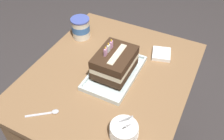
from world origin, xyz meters
TOP-DOWN VIEW (x-y plane):
  - dining_table at (0.00, 0.00)m, footprint 0.93×0.78m
  - foil_tray at (0.01, -0.02)m, footprint 0.35×0.21m
  - birthday_cake at (0.01, -0.02)m, footprint 0.21×0.16m
  - bowl_stack at (-0.28, -0.21)m, footprint 0.12×0.12m
  - ice_cream_tub at (0.21, 0.29)m, footprint 0.11×0.11m
  - serving_spoon_near_tray at (-0.33, 0.12)m, footprint 0.10×0.13m
  - napkin_pile at (0.26, -0.19)m, footprint 0.13×0.12m

SIDE VIEW (x-z plane):
  - dining_table at x=0.00m, z-range 0.24..0.93m
  - serving_spoon_near_tray at x=-0.33m, z-range 0.69..0.70m
  - foil_tray at x=0.01m, z-range 0.69..0.71m
  - napkin_pile at x=0.26m, z-range 0.69..0.71m
  - bowl_stack at x=-0.28m, z-range 0.66..0.78m
  - ice_cream_tub at x=0.21m, z-range 0.69..0.81m
  - birthday_cake at x=0.01m, z-range 0.69..0.85m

